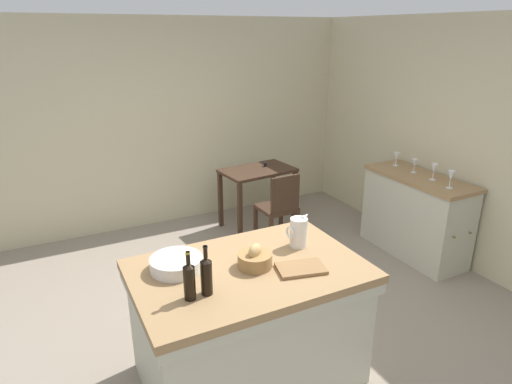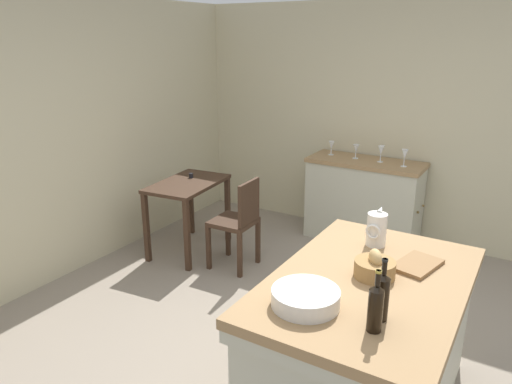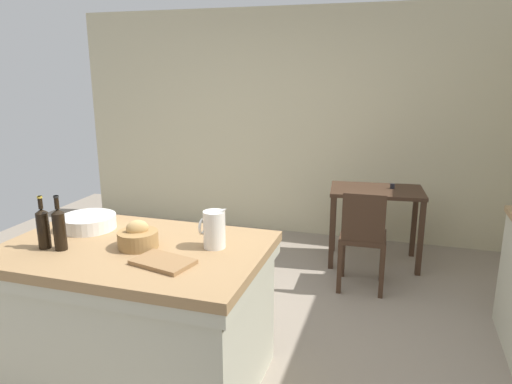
{
  "view_description": "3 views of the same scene",
  "coord_description": "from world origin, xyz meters",
  "views": [
    {
      "loc": [
        -1.43,
        -2.92,
        2.43
      ],
      "look_at": [
        0.2,
        0.29,
        1.11
      ],
      "focal_mm": 31.1,
      "sensor_mm": 36.0,
      "label": 1
    },
    {
      "loc": [
        -2.7,
        -1.24,
        2.24
      ],
      "look_at": [
        0.22,
        0.53,
        1.12
      ],
      "focal_mm": 33.72,
      "sensor_mm": 36.0,
      "label": 2
    },
    {
      "loc": [
        1.21,
        -2.85,
        1.93
      ],
      "look_at": [
        0.24,
        0.32,
        1.07
      ],
      "focal_mm": 33.33,
      "sensor_mm": 36.0,
      "label": 3
    }
  ],
  "objects": [
    {
      "name": "wine_glass_middle",
      "position": [
        2.29,
        0.5,
        1.04
      ],
      "size": [
        0.07,
        0.07,
        0.15
      ],
      "color": "white",
      "rests_on": "side_cabinet"
    },
    {
      "name": "wine_bottle_dark",
      "position": [
        -0.63,
        -0.7,
        1.04
      ],
      "size": [
        0.07,
        0.07,
        0.33
      ],
      "color": "black",
      "rests_on": "island_table"
    },
    {
      "name": "wine_glass_left",
      "position": [
        2.27,
        0.22,
        1.06
      ],
      "size": [
        0.07,
        0.07,
        0.18
      ],
      "color": "white",
      "rests_on": "side_cabinet"
    },
    {
      "name": "pitcher",
      "position": [
        0.21,
        -0.4,
        1.02
      ],
      "size": [
        0.17,
        0.13,
        0.26
      ],
      "color": "silver",
      "rests_on": "island_table"
    },
    {
      "name": "island_table",
      "position": [
        -0.27,
        -0.52,
        0.49
      ],
      "size": [
        1.57,
        1.03,
        0.91
      ],
      "color": "#99754C",
      "rests_on": "ground"
    },
    {
      "name": "wooden_chair",
      "position": [
        0.96,
        1.19,
        0.5
      ],
      "size": [
        0.41,
        0.41,
        0.92
      ],
      "color": "#3D281C",
      "rests_on": "ground"
    },
    {
      "name": "writing_desk",
      "position": [
        1.02,
        1.86,
        0.64
      ],
      "size": [
        0.95,
        0.65,
        0.82
      ],
      "color": "#3D281C",
      "rests_on": "ground"
    },
    {
      "name": "cutting_board",
      "position": [
        0.03,
        -0.72,
        0.92
      ],
      "size": [
        0.36,
        0.27,
        0.02
      ],
      "primitive_type": "cube",
      "rotation": [
        0.0,
        0.0,
        -0.23
      ],
      "color": "olive",
      "rests_on": "island_table"
    },
    {
      "name": "wall_right",
      "position": [
        2.6,
        0.0,
        1.3
      ],
      "size": [
        0.12,
        5.2,
        2.6
      ],
      "primitive_type": "cube",
      "color": "beige",
      "rests_on": "ground"
    },
    {
      "name": "wall_back",
      "position": [
        0.0,
        2.6,
        1.3
      ],
      "size": [
        5.32,
        0.12,
        2.6
      ],
      "primitive_type": "cube",
      "color": "beige",
      "rests_on": "ground"
    },
    {
      "name": "wine_glass_right",
      "position": [
        2.3,
        0.8,
        1.04
      ],
      "size": [
        0.07,
        0.07,
        0.16
      ],
      "color": "white",
      "rests_on": "side_cabinet"
    },
    {
      "name": "wine_glass_far_left",
      "position": [
        2.22,
        -0.05,
        1.06
      ],
      "size": [
        0.07,
        0.07,
        0.18
      ],
      "color": "white",
      "rests_on": "side_cabinet"
    },
    {
      "name": "bread_basket",
      "position": [
        -0.22,
        -0.53,
        0.97
      ],
      "size": [
        0.24,
        0.24,
        0.17
      ],
      "color": "olive",
      "rests_on": "island_table"
    },
    {
      "name": "wash_bowl",
      "position": [
        -0.71,
        -0.33,
        0.95
      ],
      "size": [
        0.35,
        0.35,
        0.09
      ],
      "primitive_type": "cylinder",
      "color": "silver",
      "rests_on": "island_table"
    },
    {
      "name": "wine_bottle_amber",
      "position": [
        -0.74,
        -0.7,
        1.04
      ],
      "size": [
        0.07,
        0.07,
        0.32
      ],
      "color": "black",
      "rests_on": "island_table"
    },
    {
      "name": "ground_plane",
      "position": [
        0.0,
        0.0,
        0.0
      ],
      "size": [
        6.76,
        6.76,
        0.0
      ],
      "primitive_type": "plane",
      "color": "gray"
    },
    {
      "name": "side_cabinet",
      "position": [
        2.26,
        0.37,
        0.47
      ],
      "size": [
        0.52,
        1.26,
        0.93
      ],
      "color": "#99754C",
      "rests_on": "ground"
    }
  ]
}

